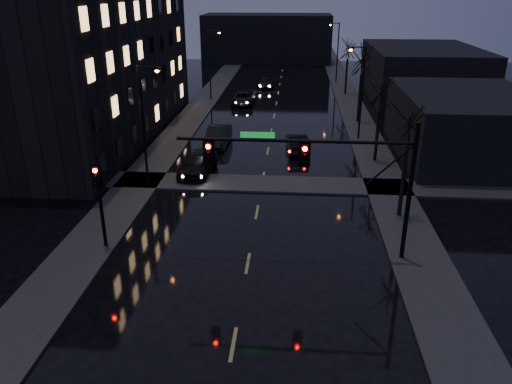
% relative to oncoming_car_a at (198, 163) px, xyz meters
% --- Properties ---
extents(ground, '(160.00, 160.00, 0.00)m').
position_rel_oncoming_car_a_xyz_m(ground, '(4.72, -20.20, -0.85)').
color(ground, black).
rests_on(ground, ground).
extents(sidewalk_left, '(3.00, 140.00, 0.12)m').
position_rel_oncoming_car_a_xyz_m(sidewalk_left, '(-3.78, 14.80, -0.79)').
color(sidewalk_left, '#2D2D2B').
rests_on(sidewalk_left, ground).
extents(sidewalk_right, '(3.00, 140.00, 0.12)m').
position_rel_oncoming_car_a_xyz_m(sidewalk_right, '(13.22, 14.80, -0.79)').
color(sidewalk_right, '#2D2D2B').
rests_on(sidewalk_right, ground).
extents(sidewalk_cross, '(40.00, 3.00, 0.12)m').
position_rel_oncoming_car_a_xyz_m(sidewalk_cross, '(4.72, -1.70, -0.79)').
color(sidewalk_cross, '#2D2D2B').
rests_on(sidewalk_cross, ground).
extents(apartment_block, '(12.00, 30.00, 12.00)m').
position_rel_oncoming_car_a_xyz_m(apartment_block, '(-11.78, 9.80, 5.15)').
color(apartment_block, black).
rests_on(apartment_block, ground).
extents(commercial_right_near, '(10.00, 14.00, 5.00)m').
position_rel_oncoming_car_a_xyz_m(commercial_right_near, '(20.22, 5.80, 1.65)').
color(commercial_right_near, black).
rests_on(commercial_right_near, ground).
extents(commercial_right_far, '(12.00, 18.00, 6.00)m').
position_rel_oncoming_car_a_xyz_m(commercial_right_far, '(21.72, 27.80, 2.15)').
color(commercial_right_far, black).
rests_on(commercial_right_far, ground).
extents(far_block, '(22.00, 10.00, 8.00)m').
position_rel_oncoming_car_a_xyz_m(far_block, '(1.72, 57.80, 3.15)').
color(far_block, black).
rests_on(far_block, ground).
extents(signal_mast, '(11.11, 0.41, 7.00)m').
position_rel_oncoming_car_a_xyz_m(signal_mast, '(8.57, -11.21, 4.02)').
color(signal_mast, black).
rests_on(signal_mast, ground).
extents(signal_pole_left, '(0.35, 0.41, 4.53)m').
position_rel_oncoming_car_a_xyz_m(signal_pole_left, '(-2.78, -11.21, 2.16)').
color(signal_pole_left, black).
rests_on(signal_pole_left, ground).
extents(tree_near, '(3.52, 3.52, 8.08)m').
position_rel_oncoming_car_a_xyz_m(tree_near, '(13.12, -6.20, 5.37)').
color(tree_near, black).
rests_on(tree_near, ground).
extents(tree_mid_a, '(3.30, 3.30, 7.58)m').
position_rel_oncoming_car_a_xyz_m(tree_mid_a, '(13.12, 3.80, 4.97)').
color(tree_mid_a, black).
rests_on(tree_mid_a, ground).
extents(tree_mid_b, '(3.74, 3.74, 8.59)m').
position_rel_oncoming_car_a_xyz_m(tree_mid_b, '(13.12, 15.80, 5.76)').
color(tree_mid_b, black).
rests_on(tree_mid_b, ground).
extents(tree_far, '(3.43, 3.43, 7.88)m').
position_rel_oncoming_car_a_xyz_m(tree_far, '(13.12, 29.80, 5.21)').
color(tree_far, black).
rests_on(tree_far, ground).
extents(streetlight_l_near, '(1.53, 0.28, 8.00)m').
position_rel_oncoming_car_a_xyz_m(streetlight_l_near, '(-2.86, -2.20, 3.92)').
color(streetlight_l_near, black).
rests_on(streetlight_l_near, ground).
extents(streetlight_l_far, '(1.53, 0.28, 8.00)m').
position_rel_oncoming_car_a_xyz_m(streetlight_l_far, '(-2.86, 24.80, 3.92)').
color(streetlight_l_far, black).
rests_on(streetlight_l_far, ground).
extents(streetlight_r_mid, '(1.53, 0.28, 8.00)m').
position_rel_oncoming_car_a_xyz_m(streetlight_r_mid, '(12.30, 9.80, 3.92)').
color(streetlight_r_mid, black).
rests_on(streetlight_r_mid, ground).
extents(streetlight_r_far, '(1.53, 0.28, 8.00)m').
position_rel_oncoming_car_a_xyz_m(streetlight_r_far, '(12.30, 37.80, 3.92)').
color(streetlight_r_far, black).
rests_on(streetlight_r_far, ground).
extents(oncoming_car_a, '(2.52, 5.18, 1.70)m').
position_rel_oncoming_car_a_xyz_m(oncoming_car_a, '(0.00, 0.00, 0.00)').
color(oncoming_car_a, black).
rests_on(oncoming_car_a, ground).
extents(oncoming_car_b, '(1.89, 4.96, 1.61)m').
position_rel_oncoming_car_a_xyz_m(oncoming_car_b, '(0.40, 7.04, -0.05)').
color(oncoming_car_b, black).
rests_on(oncoming_car_b, ground).
extents(oncoming_car_c, '(2.40, 5.14, 1.42)m').
position_rel_oncoming_car_a_xyz_m(oncoming_car_c, '(0.99, 22.86, -0.14)').
color(oncoming_car_c, black).
rests_on(oncoming_car_c, ground).
extents(oncoming_car_d, '(2.41, 5.02, 1.41)m').
position_rel_oncoming_car_a_xyz_m(oncoming_car_d, '(2.92, 33.10, -0.15)').
color(oncoming_car_d, black).
rests_on(oncoming_car_d, ground).
extents(lead_car, '(1.97, 4.59, 1.47)m').
position_rel_oncoming_car_a_xyz_m(lead_car, '(7.11, 5.81, -0.12)').
color(lead_car, black).
rests_on(lead_car, ground).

